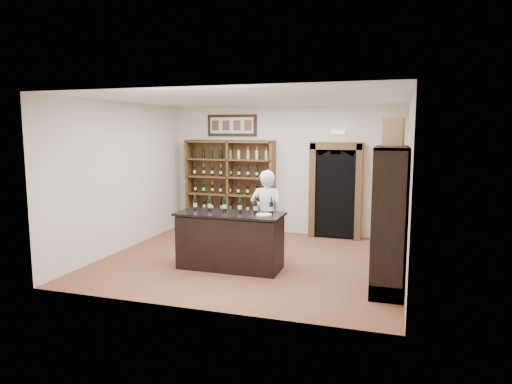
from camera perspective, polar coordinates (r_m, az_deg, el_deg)
floor at (r=8.72m, az=-0.58°, el=-8.49°), size 5.50×5.50×0.00m
ceiling at (r=8.39m, az=-0.60°, el=11.58°), size 5.50×5.50×0.00m
wall_back at (r=10.82m, az=3.54°, el=2.76°), size 5.50×0.04×3.00m
wall_left at (r=9.64m, az=-16.33°, el=1.84°), size 0.04×5.00×3.00m
wall_right at (r=8.01m, az=18.45°, el=0.62°), size 0.04×5.00×3.00m
wine_shelf at (r=11.09m, az=-3.22°, el=0.80°), size 2.20×0.38×2.20m
framed_picture at (r=11.13m, az=-3.03°, el=8.31°), size 1.25×0.04×0.52m
arched_doorway at (r=10.45m, az=9.95°, el=0.49°), size 1.17×0.35×2.17m
emergency_light at (r=10.46m, az=10.18°, el=7.42°), size 0.30×0.10×0.10m
tasting_counter at (r=8.11m, az=-3.26°, el=-6.14°), size 1.88×0.78×1.00m
counter_bottle_0 at (r=8.37m, az=-7.62°, el=-1.48°), size 0.07×0.07×0.30m
counter_bottle_1 at (r=8.25m, az=-5.81°, el=-1.58°), size 0.07×0.07×0.30m
counter_bottle_2 at (r=8.14m, az=-3.95°, el=-1.68°), size 0.07×0.07×0.30m
counter_bottle_3 at (r=8.04m, az=-2.04°, el=-1.79°), size 0.07×0.07×0.30m
counter_bottle_4 at (r=7.95m, az=-0.08°, el=-1.89°), size 0.07×0.07×0.30m
counter_bottle_5 at (r=7.87m, az=1.92°, el=-2.00°), size 0.07×0.07×0.30m
side_cabinet at (r=7.26m, az=16.50°, el=-6.01°), size 0.48×1.20×2.20m
shopkeeper at (r=8.62m, az=1.34°, el=-2.87°), size 0.67×0.48×1.70m
plate at (r=7.74m, az=1.00°, el=-2.88°), size 0.27×0.27×0.02m
wine_crate at (r=7.28m, az=16.82°, el=7.24°), size 0.33×0.21×0.43m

